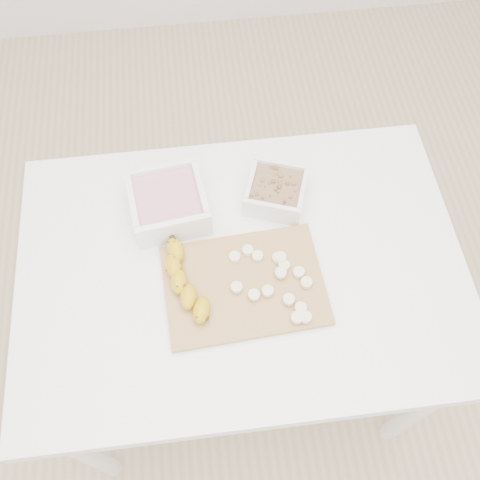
{
  "coord_description": "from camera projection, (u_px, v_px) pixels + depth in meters",
  "views": [
    {
      "loc": [
        -0.07,
        -0.53,
        1.82
      ],
      "look_at": [
        0.0,
        0.03,
        0.81
      ],
      "focal_mm": 40.0,
      "sensor_mm": 36.0,
      "label": 1
    }
  ],
  "objects": [
    {
      "name": "banana",
      "position": [
        186.0,
        282.0,
        1.14
      ],
      "size": [
        0.07,
        0.21,
        0.03
      ],
      "primitive_type": null,
      "rotation": [
        0.0,
        0.0,
        0.09
      ],
      "color": "#C0920B",
      "rests_on": "cutting_board"
    },
    {
      "name": "banana_slices",
      "position": [
        276.0,
        280.0,
        1.15
      ],
      "size": [
        0.18,
        0.2,
        0.02
      ],
      "color": "beige",
      "rests_on": "cutting_board"
    },
    {
      "name": "cutting_board",
      "position": [
        244.0,
        285.0,
        1.16
      ],
      "size": [
        0.36,
        0.26,
        0.01
      ],
      "primitive_type": "cube",
      "rotation": [
        0.0,
        0.0,
        0.06
      ],
      "color": "#AB7D4D",
      "rests_on": "table"
    },
    {
      "name": "table",
      "position": [
        242.0,
        283.0,
        1.28
      ],
      "size": [
        1.0,
        0.7,
        0.75
      ],
      "color": "white",
      "rests_on": "ground"
    },
    {
      "name": "bowl_granola",
      "position": [
        276.0,
        191.0,
        1.25
      ],
      "size": [
        0.17,
        0.17,
        0.06
      ],
      "color": "white",
      "rests_on": "table"
    },
    {
      "name": "ground",
      "position": [
        241.0,
        361.0,
        1.85
      ],
      "size": [
        3.5,
        3.5,
        0.0
      ],
      "primitive_type": "plane",
      "color": "#C6AD89",
      "rests_on": "ground"
    },
    {
      "name": "bowl_yogurt",
      "position": [
        168.0,
        203.0,
        1.22
      ],
      "size": [
        0.19,
        0.19,
        0.08
      ],
      "color": "white",
      "rests_on": "table"
    }
  ]
}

